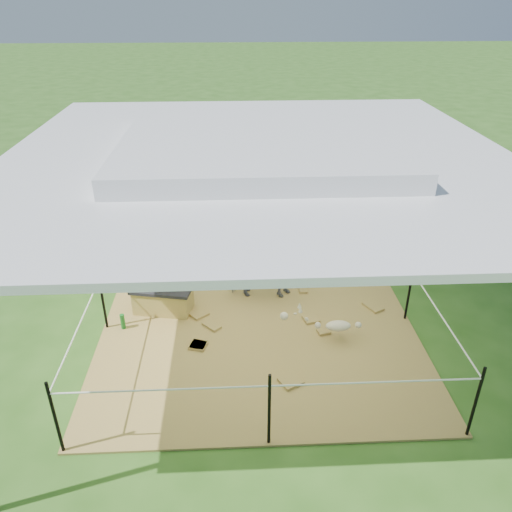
{
  "coord_description": "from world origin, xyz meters",
  "views": [
    {
      "loc": [
        -0.33,
        -6.14,
        4.48
      ],
      "look_at": [
        0.0,
        0.6,
        0.85
      ],
      "focal_mm": 35.0,
      "sensor_mm": 36.0,
      "label": 1
    }
  ],
  "objects_px": {
    "picnic_table_far": "(420,138)",
    "distant_person": "(347,152)",
    "pony": "(266,270)",
    "foal": "(338,324)",
    "picnic_table_near": "(290,148)",
    "woman": "(166,259)",
    "straw_bale": "(163,300)",
    "green_bottle": "(123,321)",
    "trash_barrel": "(401,168)"
  },
  "relations": [
    {
      "from": "straw_bale",
      "to": "picnic_table_far",
      "type": "relative_size",
      "value": 0.45
    },
    {
      "from": "woman",
      "to": "pony",
      "type": "height_order",
      "value": "woman"
    },
    {
      "from": "green_bottle",
      "to": "trash_barrel",
      "type": "relative_size",
      "value": 0.24
    },
    {
      "from": "straw_bale",
      "to": "picnic_table_near",
      "type": "xyz_separation_m",
      "value": [
        2.84,
        7.86,
        0.1
      ]
    },
    {
      "from": "green_bottle",
      "to": "distant_person",
      "type": "relative_size",
      "value": 0.22
    },
    {
      "from": "straw_bale",
      "to": "pony",
      "type": "distance_m",
      "value": 1.67
    },
    {
      "from": "straw_bale",
      "to": "green_bottle",
      "type": "xyz_separation_m",
      "value": [
        -0.55,
        -0.45,
        -0.07
      ]
    },
    {
      "from": "foal",
      "to": "distant_person",
      "type": "distance_m",
      "value": 7.71
    },
    {
      "from": "picnic_table_near",
      "to": "distant_person",
      "type": "xyz_separation_m",
      "value": [
        1.43,
        -1.2,
        0.22
      ]
    },
    {
      "from": "green_bottle",
      "to": "picnic_table_far",
      "type": "relative_size",
      "value": 0.12
    },
    {
      "from": "pony",
      "to": "foal",
      "type": "bearing_deg",
      "value": -136.85
    },
    {
      "from": "woman",
      "to": "straw_bale",
      "type": "bearing_deg",
      "value": -78.58
    },
    {
      "from": "woman",
      "to": "pony",
      "type": "distance_m",
      "value": 1.59
    },
    {
      "from": "trash_barrel",
      "to": "picnic_table_near",
      "type": "height_order",
      "value": "trash_barrel"
    },
    {
      "from": "picnic_table_near",
      "to": "straw_bale",
      "type": "bearing_deg",
      "value": -142.74
    },
    {
      "from": "green_bottle",
      "to": "foal",
      "type": "height_order",
      "value": "foal"
    },
    {
      "from": "distant_person",
      "to": "picnic_table_near",
      "type": "bearing_deg",
      "value": -39.14
    },
    {
      "from": "foal",
      "to": "distant_person",
      "type": "xyz_separation_m",
      "value": [
        1.7,
        7.52,
        0.25
      ]
    },
    {
      "from": "foal",
      "to": "picnic_table_far",
      "type": "height_order",
      "value": "picnic_table_far"
    },
    {
      "from": "green_bottle",
      "to": "picnic_table_near",
      "type": "distance_m",
      "value": 8.97
    },
    {
      "from": "green_bottle",
      "to": "distant_person",
      "type": "bearing_deg",
      "value": 55.88
    },
    {
      "from": "green_bottle",
      "to": "picnic_table_near",
      "type": "xyz_separation_m",
      "value": [
        3.39,
        8.31,
        0.17
      ]
    },
    {
      "from": "picnic_table_far",
      "to": "foal",
      "type": "bearing_deg",
      "value": -113.74
    },
    {
      "from": "pony",
      "to": "distant_person",
      "type": "bearing_deg",
      "value": -19.11
    },
    {
      "from": "green_bottle",
      "to": "distant_person",
      "type": "height_order",
      "value": "distant_person"
    },
    {
      "from": "foal",
      "to": "picnic_table_far",
      "type": "xyz_separation_m",
      "value": [
        4.38,
        9.34,
        0.11
      ]
    },
    {
      "from": "green_bottle",
      "to": "distant_person",
      "type": "xyz_separation_m",
      "value": [
        4.81,
        7.11,
        0.39
      ]
    },
    {
      "from": "woman",
      "to": "trash_barrel",
      "type": "relative_size",
      "value": 1.06
    },
    {
      "from": "straw_bale",
      "to": "woman",
      "type": "xyz_separation_m",
      "value": [
        0.1,
        0.0,
        0.71
      ]
    },
    {
      "from": "straw_bale",
      "to": "foal",
      "type": "height_order",
      "value": "foal"
    },
    {
      "from": "green_bottle",
      "to": "picnic_table_near",
      "type": "bearing_deg",
      "value": 67.83
    },
    {
      "from": "trash_barrel",
      "to": "distant_person",
      "type": "bearing_deg",
      "value": 130.54
    },
    {
      "from": "straw_bale",
      "to": "green_bottle",
      "type": "distance_m",
      "value": 0.71
    },
    {
      "from": "straw_bale",
      "to": "trash_barrel",
      "type": "xyz_separation_m",
      "value": [
        5.36,
        5.37,
        0.27
      ]
    },
    {
      "from": "distant_person",
      "to": "green_bottle",
      "type": "bearing_deg",
      "value": 56.86
    },
    {
      "from": "picnic_table_near",
      "to": "foal",
      "type": "bearing_deg",
      "value": -124.67
    },
    {
      "from": "trash_barrel",
      "to": "woman",
      "type": "bearing_deg",
      "value": -134.39
    },
    {
      "from": "picnic_table_near",
      "to": "pony",
      "type": "bearing_deg",
      "value": -132.09
    },
    {
      "from": "pony",
      "to": "distant_person",
      "type": "distance_m",
      "value": 6.9
    },
    {
      "from": "woman",
      "to": "distant_person",
      "type": "distance_m",
      "value": 7.86
    },
    {
      "from": "straw_bale",
      "to": "trash_barrel",
      "type": "relative_size",
      "value": 0.88
    },
    {
      "from": "trash_barrel",
      "to": "straw_bale",
      "type": "bearing_deg",
      "value": -134.93
    },
    {
      "from": "woman",
      "to": "picnic_table_far",
      "type": "bearing_deg",
      "value": 152.46
    },
    {
      "from": "woman",
      "to": "picnic_table_near",
      "type": "xyz_separation_m",
      "value": [
        2.74,
        7.86,
        -0.61
      ]
    },
    {
      "from": "woman",
      "to": "trash_barrel",
      "type": "bearing_deg",
      "value": 147.03
    },
    {
      "from": "picnic_table_far",
      "to": "distant_person",
      "type": "distance_m",
      "value": 3.24
    },
    {
      "from": "picnic_table_near",
      "to": "picnic_table_far",
      "type": "xyz_separation_m",
      "value": [
        4.11,
        0.61,
        0.08
      ]
    },
    {
      "from": "pony",
      "to": "picnic_table_near",
      "type": "relative_size",
      "value": 0.8
    },
    {
      "from": "woman",
      "to": "picnic_table_near",
      "type": "height_order",
      "value": "woman"
    },
    {
      "from": "pony",
      "to": "trash_barrel",
      "type": "xyz_separation_m",
      "value": [
        3.75,
        5.09,
        -0.05
      ]
    }
  ]
}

